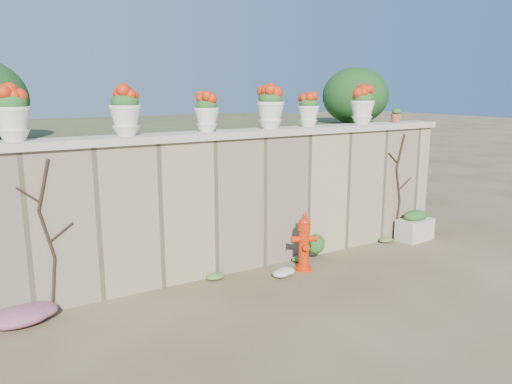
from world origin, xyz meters
TOP-DOWN VIEW (x-y plane):
  - ground at (0.00, 0.00)m, footprint 80.00×80.00m
  - stone_wall at (0.00, 1.80)m, footprint 8.00×0.40m
  - wall_cap at (0.00, 1.80)m, footprint 8.10×0.52m
  - raised_fill at (0.00, 5.00)m, footprint 9.00×6.00m
  - back_shrub_right at (3.40, 3.00)m, footprint 1.30×1.30m
  - vine_left at (-2.67, 1.58)m, footprint 0.60×0.04m
  - vine_right at (3.23, 1.58)m, footprint 0.60×0.04m
  - fire_hydrant at (0.82, 1.15)m, footprint 0.38×0.27m
  - planter_box at (3.47, 1.36)m, footprint 0.69×0.44m
  - green_shrub at (1.36, 1.46)m, footprint 0.56×0.51m
  - magenta_clump at (-2.91, 1.40)m, footprint 0.94×0.63m
  - white_flowers at (0.36, 1.10)m, footprint 0.46×0.37m
  - urn_pot_0 at (-2.91, 1.80)m, footprint 0.41×0.41m
  - urn_pot_1 at (-1.59, 1.80)m, footprint 0.40×0.40m
  - urn_pot_2 at (-0.44, 1.80)m, footprint 0.35×0.35m
  - urn_pot_3 at (0.62, 1.80)m, footprint 0.42×0.42m
  - urn_pot_4 at (1.34, 1.80)m, footprint 0.34×0.34m
  - urn_pot_5 at (2.48, 1.80)m, footprint 0.41×0.41m
  - terracotta_pot at (3.30, 1.80)m, footprint 0.20×0.20m

SIDE VIEW (x-z plane):
  - ground at x=0.00m, z-range 0.00..0.00m
  - white_flowers at x=0.36m, z-range 0.00..0.16m
  - magenta_clump at x=-2.91m, z-range 0.00..0.25m
  - planter_box at x=3.47m, z-range -0.02..0.53m
  - green_shrub at x=1.36m, z-range 0.00..0.54m
  - fire_hydrant at x=0.82m, z-range 0.00..0.89m
  - vine_left at x=-2.67m, z-range 0.04..1.94m
  - vine_right at x=3.23m, z-range 0.04..1.94m
  - stone_wall at x=0.00m, z-range 0.00..2.00m
  - raised_fill at x=0.00m, z-range 0.00..2.00m
  - wall_cap at x=0.00m, z-range 2.00..2.10m
  - terracotta_pot at x=3.30m, z-range 2.09..2.33m
  - urn_pot_4 at x=1.34m, z-range 2.10..2.63m
  - urn_pot_2 at x=-0.44m, z-range 2.10..2.64m
  - urn_pot_1 at x=-1.59m, z-range 2.10..2.73m
  - urn_pot_5 at x=2.48m, z-range 2.10..2.73m
  - urn_pot_0 at x=-2.91m, z-range 2.10..2.74m
  - urn_pot_3 at x=0.62m, z-range 2.10..2.75m
  - back_shrub_right at x=3.40m, z-range 2.00..3.10m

